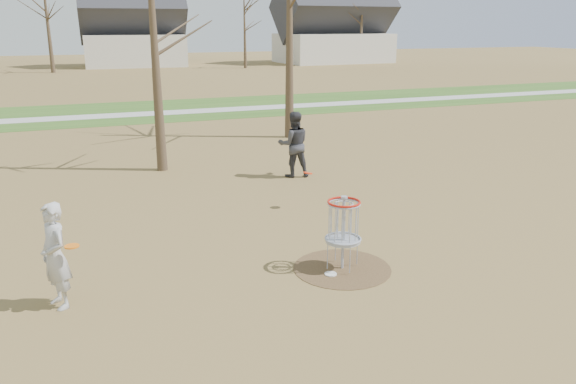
{
  "coord_description": "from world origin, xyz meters",
  "views": [
    {
      "loc": [
        -4.26,
        -8.52,
        4.32
      ],
      "look_at": [
        -0.5,
        1.5,
        1.1
      ],
      "focal_mm": 35.0,
      "sensor_mm": 36.0,
      "label": 1
    }
  ],
  "objects_px": {
    "player_throwing": "(294,144)",
    "disc_golf_basket": "(343,222)",
    "disc_grounded": "(331,274)",
    "player_standing": "(55,256)"
  },
  "relations": [
    {
      "from": "player_throwing",
      "to": "disc_grounded",
      "type": "distance_m",
      "value": 6.88
    },
    {
      "from": "player_throwing",
      "to": "disc_golf_basket",
      "type": "bearing_deg",
      "value": 86.33
    },
    {
      "from": "disc_grounded",
      "to": "player_standing",
      "type": "bearing_deg",
      "value": 173.95
    },
    {
      "from": "player_standing",
      "to": "disc_golf_basket",
      "type": "bearing_deg",
      "value": 62.22
    },
    {
      "from": "player_throwing",
      "to": "player_standing",
      "type": "bearing_deg",
      "value": 53.52
    },
    {
      "from": "player_standing",
      "to": "disc_grounded",
      "type": "bearing_deg",
      "value": 59.67
    },
    {
      "from": "player_standing",
      "to": "disc_grounded",
      "type": "xyz_separation_m",
      "value": [
        4.51,
        -0.48,
        -0.84
      ]
    },
    {
      "from": "player_throwing",
      "to": "disc_golf_basket",
      "type": "distance_m",
      "value": 6.56
    },
    {
      "from": "disc_golf_basket",
      "to": "player_standing",
      "type": "bearing_deg",
      "value": 176.5
    },
    {
      "from": "player_standing",
      "to": "player_throwing",
      "type": "relative_size",
      "value": 0.9
    }
  ]
}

